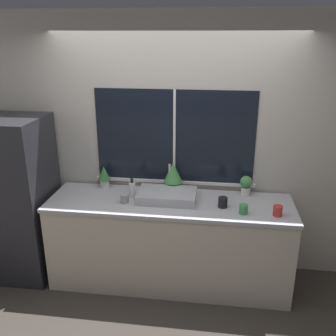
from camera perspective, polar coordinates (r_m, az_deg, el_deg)
The scene contains 14 objects.
ground_plane at distance 3.90m, azimuth -0.45°, elevation -19.49°, with size 14.00×14.00×0.00m, color #38332D.
wall_back at distance 3.92m, azimuth 1.03°, elevation 3.20°, with size 8.00×0.09×2.70m.
wall_left at distance 5.33m, azimuth -22.48°, elevation 6.14°, with size 0.06×7.00×2.70m.
counter at distance 3.91m, azimuth 0.24°, elevation -11.18°, with size 2.42×0.70×0.91m.
refrigerator at distance 4.20m, azimuth -22.00°, elevation -4.36°, with size 0.68×0.69×1.71m.
sink at distance 3.72m, azimuth -0.17°, elevation -4.19°, with size 0.58×0.42×0.30m.
potted_plant_left at distance 4.04m, azimuth -9.71°, elevation -1.15°, with size 0.13×0.13×0.24m.
potted_plant_center at distance 3.87m, azimuth 0.78°, elevation -0.88°, with size 0.19×0.19×0.32m.
potted_plant_right at distance 3.89m, azimuth 11.81°, elevation -2.47°, with size 0.12×0.12×0.20m.
soap_bottle at distance 3.77m, azimuth -5.48°, elevation -3.32°, with size 0.06×0.06×0.21m.
mug_black at distance 3.60m, azimuth 8.35°, elevation -5.20°, with size 0.09×0.09×0.10m.
mug_grey at distance 3.68m, azimuth -6.62°, elevation -4.63°, with size 0.08×0.08×0.09m.
mug_green at distance 3.51m, azimuth 11.42°, elevation -6.15°, with size 0.08×0.08×0.09m.
mug_red at distance 3.55m, azimuth 16.38°, elevation -6.25°, with size 0.08×0.08×0.10m.
Camera 1 is at (0.43, -2.99, 2.47)m, focal length 40.00 mm.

